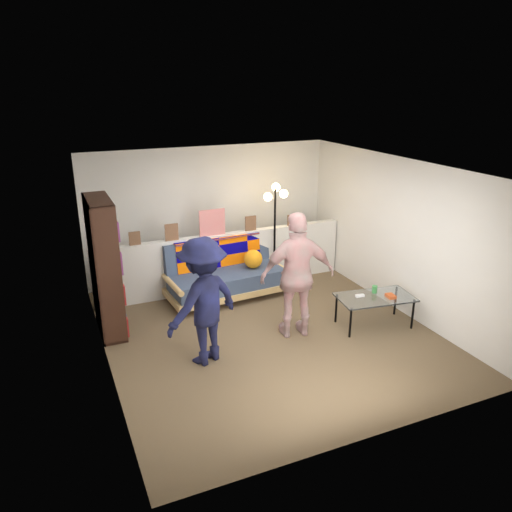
{
  "coord_description": "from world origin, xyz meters",
  "views": [
    {
      "loc": [
        -2.75,
        -5.9,
        3.5
      ],
      "look_at": [
        0.0,
        0.4,
        1.05
      ],
      "focal_mm": 35.0,
      "sensor_mm": 36.0,
      "label": 1
    }
  ],
  "objects_px": {
    "futon_sofa": "(226,273)",
    "floor_lamp": "(275,214)",
    "coffee_table": "(375,298)",
    "bookshelf": "(105,271)",
    "person_left": "(203,301)",
    "person_right": "(298,276)"
  },
  "relations": [
    {
      "from": "futon_sofa",
      "to": "floor_lamp",
      "type": "height_order",
      "value": "floor_lamp"
    },
    {
      "from": "coffee_table",
      "to": "floor_lamp",
      "type": "xyz_separation_m",
      "value": [
        -0.64,
        2.1,
        0.85
      ]
    },
    {
      "from": "bookshelf",
      "to": "floor_lamp",
      "type": "xyz_separation_m",
      "value": [
        3.0,
        0.67,
        0.36
      ]
    },
    {
      "from": "person_left",
      "to": "person_right",
      "type": "height_order",
      "value": "person_right"
    },
    {
      "from": "person_right",
      "to": "person_left",
      "type": "bearing_deg",
      "value": 16.77
    },
    {
      "from": "futon_sofa",
      "to": "bookshelf",
      "type": "xyz_separation_m",
      "value": [
        -1.99,
        -0.48,
        0.52
      ]
    },
    {
      "from": "coffee_table",
      "to": "floor_lamp",
      "type": "relative_size",
      "value": 0.66
    },
    {
      "from": "bookshelf",
      "to": "coffee_table",
      "type": "height_order",
      "value": "bookshelf"
    },
    {
      "from": "futon_sofa",
      "to": "person_left",
      "type": "height_order",
      "value": "person_left"
    },
    {
      "from": "bookshelf",
      "to": "futon_sofa",
      "type": "bearing_deg",
      "value": 13.47
    },
    {
      "from": "futon_sofa",
      "to": "floor_lamp",
      "type": "bearing_deg",
      "value": 10.61
    },
    {
      "from": "futon_sofa",
      "to": "person_left",
      "type": "xyz_separation_m",
      "value": [
        -0.98,
        -1.84,
        0.44
      ]
    },
    {
      "from": "futon_sofa",
      "to": "person_right",
      "type": "relative_size",
      "value": 1.14
    },
    {
      "from": "person_right",
      "to": "futon_sofa",
      "type": "bearing_deg",
      "value": -64.23
    },
    {
      "from": "person_right",
      "to": "floor_lamp",
      "type": "bearing_deg",
      "value": -95.77
    },
    {
      "from": "futon_sofa",
      "to": "person_right",
      "type": "height_order",
      "value": "person_right"
    },
    {
      "from": "coffee_table",
      "to": "person_right",
      "type": "xyz_separation_m",
      "value": [
        -1.2,
        0.23,
        0.47
      ]
    },
    {
      "from": "coffee_table",
      "to": "floor_lamp",
      "type": "distance_m",
      "value": 2.36
    },
    {
      "from": "coffee_table",
      "to": "futon_sofa",
      "type": "bearing_deg",
      "value": 130.78
    },
    {
      "from": "person_right",
      "to": "bookshelf",
      "type": "bearing_deg",
      "value": -15.62
    },
    {
      "from": "bookshelf",
      "to": "floor_lamp",
      "type": "height_order",
      "value": "bookshelf"
    },
    {
      "from": "futon_sofa",
      "to": "bookshelf",
      "type": "relative_size",
      "value": 1.05
    }
  ]
}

